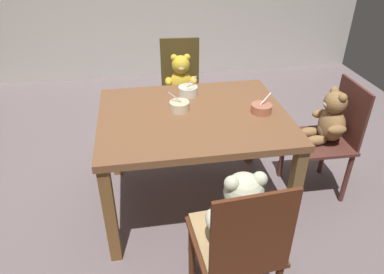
% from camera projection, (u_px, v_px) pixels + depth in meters
% --- Properties ---
extents(ground_plane, '(5.20, 5.20, 0.04)m').
position_uv_depth(ground_plane, '(193.00, 202.00, 2.65)').
color(ground_plane, slate).
extents(dining_table, '(1.20, 0.96, 0.73)m').
position_uv_depth(dining_table, '(193.00, 126.00, 2.31)').
color(dining_table, brown).
rests_on(dining_table, ground_plane).
extents(teddy_chair_near_front, '(0.44, 0.44, 0.89)m').
position_uv_depth(teddy_chair_near_front, '(239.00, 226.00, 1.65)').
color(teddy_chair_near_front, '#562915').
rests_on(teddy_chair_near_front, ground_plane).
extents(teddy_chair_far_center, '(0.39, 0.40, 0.93)m').
position_uv_depth(teddy_chair_far_center, '(181.00, 87.00, 3.07)').
color(teddy_chair_far_center, '#4B3C1B').
rests_on(teddy_chair_far_center, ground_plane).
extents(teddy_chair_near_right, '(0.41, 0.42, 0.85)m').
position_uv_depth(teddy_chair_near_right, '(329.00, 126.00, 2.49)').
color(teddy_chair_near_right, '#542B24').
rests_on(teddy_chair_near_right, ground_plane).
extents(porridge_bowl_cream_center, '(0.13, 0.13, 0.12)m').
position_uv_depth(porridge_bowl_cream_center, '(179.00, 106.00, 2.29)').
color(porridge_bowl_cream_center, beige).
rests_on(porridge_bowl_cream_center, dining_table).
extents(porridge_bowl_terracotta_near_right, '(0.14, 0.13, 0.12)m').
position_uv_depth(porridge_bowl_terracotta_near_right, '(261.00, 108.00, 2.27)').
color(porridge_bowl_terracotta_near_right, '#B76A4E').
rests_on(porridge_bowl_terracotta_near_right, dining_table).
extents(porridge_bowl_white_far_center, '(0.14, 0.13, 0.13)m').
position_uv_depth(porridge_bowl_white_far_center, '(188.00, 91.00, 2.49)').
color(porridge_bowl_white_far_center, silver).
rests_on(porridge_bowl_white_far_center, dining_table).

